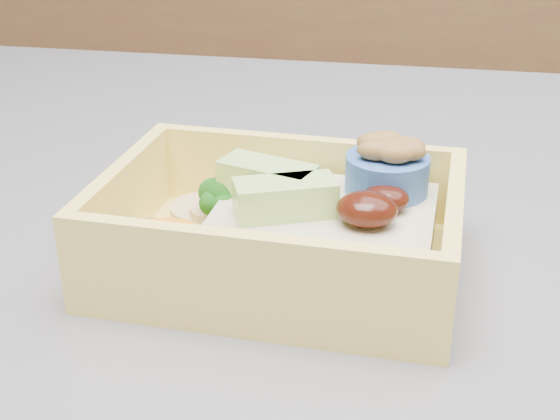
# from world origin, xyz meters

# --- Properties ---
(bento_box) EXTENTS (0.19, 0.14, 0.07)m
(bento_box) POSITION_xyz_m (0.01, -0.10, 0.94)
(bento_box) COLOR #FFE469
(bento_box) RESTS_ON island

